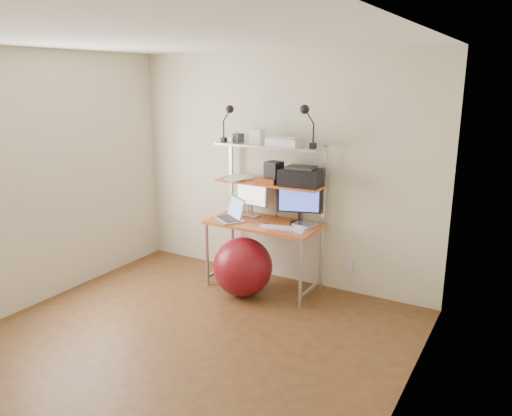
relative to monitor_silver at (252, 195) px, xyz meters
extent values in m
plane|color=brown|center=(0.23, -1.59, -0.98)|extent=(3.60, 3.60, 0.00)
plane|color=silver|center=(0.23, -1.59, 1.52)|extent=(3.60, 3.60, 0.00)
plane|color=beige|center=(0.23, 0.21, 0.27)|extent=(3.60, 0.00, 3.60)
plane|color=beige|center=(-1.57, -1.59, 0.27)|extent=(0.00, 3.60, 3.60)
plane|color=beige|center=(2.03, -1.59, 0.27)|extent=(0.00, 3.60, 3.60)
cube|color=#C26325|center=(0.23, -0.15, -0.25)|extent=(1.20, 0.60, 0.03)
cylinder|color=#B2B3B8|center=(-0.33, -0.41, -0.62)|extent=(0.04, 0.04, 0.71)
cylinder|color=#B2B3B8|center=(-0.33, 0.11, -0.62)|extent=(0.04, 0.04, 0.71)
cylinder|color=#B2B3B8|center=(0.79, -0.41, -0.62)|extent=(0.04, 0.04, 0.71)
cylinder|color=#B2B3B8|center=(0.79, 0.11, -0.62)|extent=(0.04, 0.04, 0.71)
cube|color=#B2B3B8|center=(-0.34, 0.11, 0.17)|extent=(0.03, 0.04, 0.84)
cube|color=#B2B3B8|center=(0.80, 0.11, 0.17)|extent=(0.03, 0.04, 0.84)
cube|color=#C26325|center=(0.23, -0.02, 0.16)|extent=(1.18, 0.34, 0.02)
cube|color=#B2B3B8|center=(0.23, -0.02, 0.56)|extent=(1.18, 0.34, 0.02)
cube|color=silver|center=(1.08, 0.19, -0.68)|extent=(0.08, 0.01, 0.12)
cube|color=#A9A9AD|center=(0.00, -0.02, -0.23)|extent=(0.19, 0.16, 0.01)
cylinder|color=#A9A9AD|center=(0.00, 0.00, -0.17)|extent=(0.03, 0.03, 0.10)
cube|color=#A9A9AD|center=(0.00, 0.00, 0.03)|extent=(0.40, 0.07, 0.30)
plane|color=white|center=(0.00, -0.02, 0.03)|extent=(0.36, 0.03, 0.36)
cube|color=black|center=(0.57, -0.02, -0.23)|extent=(0.20, 0.17, 0.01)
cylinder|color=black|center=(0.57, 0.00, -0.17)|extent=(0.03, 0.03, 0.10)
cube|color=black|center=(0.57, 0.00, 0.02)|extent=(0.45, 0.17, 0.28)
plane|color=blue|center=(0.57, -0.01, 0.02)|extent=(0.39, 0.13, 0.41)
cube|color=#B7B7BB|center=(-0.14, -0.28, -0.23)|extent=(0.43, 0.40, 0.02)
cube|color=#2C2C2F|center=(-0.14, -0.28, -0.22)|extent=(0.33, 0.29, 0.00)
cube|color=#B7B7BB|center=(-0.07, -0.17, -0.11)|extent=(0.33, 0.25, 0.23)
plane|color=#6E86B8|center=(-0.07, -0.17, -0.11)|extent=(0.31, 0.25, 0.31)
cube|color=silver|center=(0.51, -0.27, -0.23)|extent=(0.48, 0.22, 0.01)
cube|color=silver|center=(0.72, -0.30, -0.22)|extent=(0.09, 0.06, 0.03)
cube|color=#B7B7BB|center=(0.68, -0.09, -0.22)|extent=(0.23, 0.23, 0.04)
cube|color=black|center=(0.31, -0.26, -0.23)|extent=(0.10, 0.14, 0.01)
cube|color=black|center=(0.59, -0.02, 0.26)|extent=(0.45, 0.33, 0.17)
cube|color=#2C2C2F|center=(0.59, -0.02, 0.36)|extent=(0.30, 0.24, 0.03)
cube|color=black|center=(0.29, -0.04, 0.29)|extent=(0.18, 0.18, 0.23)
cube|color=#C0481E|center=(0.24, -0.12, 0.20)|extent=(0.22, 0.17, 0.06)
cube|color=silver|center=(0.43, -0.05, 0.61)|extent=(0.37, 0.25, 0.08)
cube|color=#A9A9AD|center=(0.43, -0.05, 0.66)|extent=(0.31, 0.20, 0.01)
cube|color=silver|center=(0.08, -0.03, 0.65)|extent=(0.13, 0.11, 0.15)
cube|color=#2C2C2F|center=(-0.18, 0.01, 0.62)|extent=(0.11, 0.11, 0.09)
cube|color=black|center=(-0.31, -0.08, 0.60)|extent=(0.05, 0.06, 0.05)
cylinder|color=black|center=(-0.31, -0.08, 0.71)|extent=(0.02, 0.02, 0.18)
sphere|color=black|center=(-0.22, -0.09, 0.93)|extent=(0.09, 0.09, 0.09)
cube|color=black|center=(0.74, -0.06, 0.60)|extent=(0.05, 0.06, 0.05)
cylinder|color=black|center=(0.74, -0.06, 0.72)|extent=(0.02, 0.02, 0.19)
sphere|color=black|center=(0.64, -0.07, 0.95)|extent=(0.09, 0.09, 0.09)
sphere|color=maroon|center=(0.14, -0.43, -0.67)|extent=(0.62, 0.62, 0.62)
cube|color=white|center=(-0.18, 0.00, 0.18)|extent=(0.28, 0.33, 0.00)
cube|color=white|center=(-0.12, -0.07, 0.18)|extent=(0.31, 0.34, 0.00)
cube|color=white|center=(-0.14, 0.02, 0.19)|extent=(0.28, 0.33, 0.00)
cube|color=white|center=(-0.12, -0.04, 0.19)|extent=(0.25, 0.31, 0.00)
cube|color=white|center=(-0.16, -0.02, 0.20)|extent=(0.28, 0.33, 0.00)
camera|label=1|loc=(2.69, -4.59, 1.24)|focal=35.00mm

